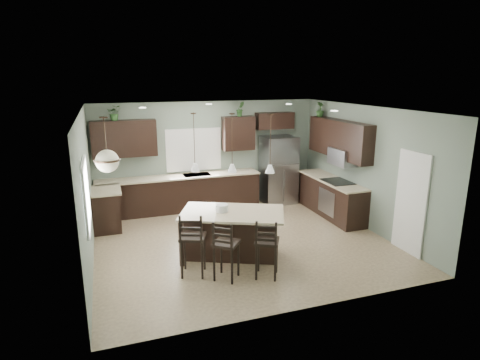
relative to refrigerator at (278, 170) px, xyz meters
name	(u,v)px	position (x,y,z in m)	size (l,w,h in m)	color
ground	(242,241)	(-1.87, -2.29, -0.93)	(6.00, 6.00, 0.00)	#9E8466
pantry_door	(411,203)	(1.11, -3.84, 0.09)	(0.04, 0.82, 2.04)	white
window_back	(194,150)	(-2.27, 0.44, 0.62)	(1.35, 0.02, 1.00)	white
window_left	(85,195)	(-4.85, -3.09, 0.62)	(0.02, 1.10, 1.00)	white
left_return_cabs	(106,210)	(-4.57, -0.59, -0.48)	(0.60, 0.90, 0.90)	black
left_return_countertop	(106,190)	(-4.55, -0.59, -0.01)	(0.66, 0.96, 0.04)	beige
back_lower_cabs	(180,194)	(-2.72, 0.16, -0.48)	(4.20, 0.60, 0.90)	black
back_countertop	(180,177)	(-2.72, 0.14, -0.01)	(4.20, 0.66, 0.04)	beige
sink_inset	(197,175)	(-2.27, 0.14, 0.01)	(0.70, 0.45, 0.01)	gray
faucet	(197,170)	(-2.27, 0.11, 0.16)	(0.02, 0.02, 0.28)	silver
back_upper_left	(124,139)	(-4.02, 0.29, 1.02)	(1.55, 0.34, 0.90)	black
back_upper_right	(238,133)	(-1.07, 0.29, 1.02)	(0.85, 0.34, 0.90)	black
fridge_header	(275,121)	(-0.02, 0.29, 1.32)	(1.05, 0.34, 0.45)	black
right_lower_cabs	(331,198)	(0.83, -1.42, -0.48)	(0.60, 2.35, 0.90)	black
right_countertop	(331,180)	(0.81, -1.42, -0.01)	(0.66, 2.35, 0.04)	beige
cooktop	(337,182)	(0.81, -1.69, 0.02)	(0.58, 0.75, 0.02)	black
wall_oven_front	(326,202)	(0.53, -1.69, -0.48)	(0.01, 0.72, 0.60)	gray
right_upper_cabs	(339,139)	(0.96, -1.42, 1.02)	(0.34, 2.35, 0.90)	black
microwave	(343,157)	(0.91, -1.69, 0.62)	(0.40, 0.75, 0.40)	gray
refrigerator	(278,170)	(0.00, 0.00, 0.00)	(0.90, 0.74, 1.85)	gray
kitchen_island	(233,234)	(-2.28, -2.95, -0.46)	(1.94, 1.10, 0.92)	black
serving_dish	(222,208)	(-2.47, -2.87, 0.07)	(0.24, 0.24, 0.14)	silver
bar_stool_left	(193,244)	(-3.16, -3.41, -0.34)	(0.44, 0.44, 1.18)	black
bar_stool_center	(226,250)	(-2.65, -3.76, -0.38)	(0.40, 0.40, 1.09)	black
bar_stool_right	(267,248)	(-1.96, -3.91, -0.38)	(0.41, 0.41, 1.09)	black
pendant_left	(194,142)	(-2.92, -2.66, 1.32)	(0.17, 0.17, 1.10)	silver
pendant_center	(232,143)	(-2.28, -2.95, 1.32)	(0.17, 0.17, 1.10)	silver
pendant_right	(270,144)	(-1.64, -3.23, 1.32)	(0.17, 0.17, 1.10)	white
chandelier	(106,145)	(-4.47, -2.89, 1.40)	(0.43, 0.43, 0.94)	beige
plant_back_left	(114,113)	(-4.20, 0.26, 1.66)	(0.33, 0.29, 0.37)	#2C5726
plant_back_right	(240,109)	(-1.02, 0.26, 1.67)	(0.22, 0.17, 0.39)	#2D5826
plant_right_wall	(320,109)	(0.93, -0.48, 1.67)	(0.21, 0.21, 0.38)	#274920
room_shell	(242,164)	(-1.87, -2.29, 0.77)	(6.00, 6.00, 6.00)	slate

